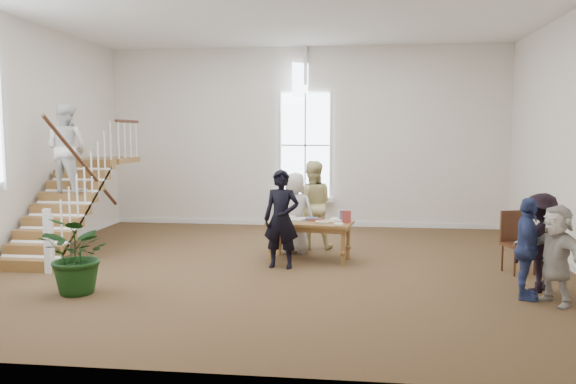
# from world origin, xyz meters

# --- Properties ---
(ground) EXTENTS (10.00, 10.00, 0.00)m
(ground) POSITION_xyz_m (0.00, 0.00, 0.00)
(ground) COLOR #4B321D
(ground) RESTS_ON ground
(room_shell) EXTENTS (10.49, 10.00, 10.00)m
(room_shell) POSITION_xyz_m (-0.00, 4.39, 0.40)
(room_shell) COLOR silver
(room_shell) RESTS_ON ground
(staircase) EXTENTS (1.10, 4.10, 2.92)m
(staircase) POSITION_xyz_m (-4.34, 0.75, 1.62)
(staircase) COLOR brown
(staircase) RESTS_ON ground
(library_table) EXTENTS (1.63, 0.98, 0.78)m
(library_table) POSITION_xyz_m (0.44, 0.58, 0.64)
(library_table) COLOR brown
(library_table) RESTS_ON ground
(police_officer) EXTENTS (0.68, 0.49, 1.73)m
(police_officer) POSITION_xyz_m (-0.02, -0.08, 0.86)
(police_officer) COLOR black
(police_officer) RESTS_ON ground
(elderly_woman) EXTENTS (0.85, 0.63, 1.60)m
(elderly_woman) POSITION_xyz_m (0.08, 1.17, 0.80)
(elderly_woman) COLOR beige
(elderly_woman) RESTS_ON ground
(person_yellow) EXTENTS (0.93, 0.76, 1.80)m
(person_yellow) POSITION_xyz_m (0.38, 1.67, 0.90)
(person_yellow) COLOR beige
(person_yellow) RESTS_ON ground
(woman_cluster_a) EXTENTS (0.57, 0.92, 1.46)m
(woman_cluster_a) POSITION_xyz_m (3.68, -1.52, 0.73)
(woman_cluster_a) COLOR navy
(woman_cluster_a) RESTS_ON ground
(woman_cluster_b) EXTENTS (1.09, 0.98, 1.47)m
(woman_cluster_b) POSITION_xyz_m (4.00, -1.07, 0.74)
(woman_cluster_b) COLOR black
(woman_cluster_b) RESTS_ON ground
(woman_cluster_c) EXTENTS (0.95, 1.34, 1.39)m
(woman_cluster_c) POSITION_xyz_m (4.00, -1.72, 0.70)
(woman_cluster_c) COLOR beige
(woman_cluster_c) RESTS_ON ground
(floor_plant) EXTENTS (1.32, 1.24, 1.16)m
(floor_plant) POSITION_xyz_m (-2.75, -2.02, 0.58)
(floor_plant) COLOR black
(floor_plant) RESTS_ON ground
(side_chair) EXTENTS (0.57, 0.57, 1.04)m
(side_chair) POSITION_xyz_m (3.97, 0.08, 0.59)
(side_chair) COLOR #3A1A0F
(side_chair) RESTS_ON ground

